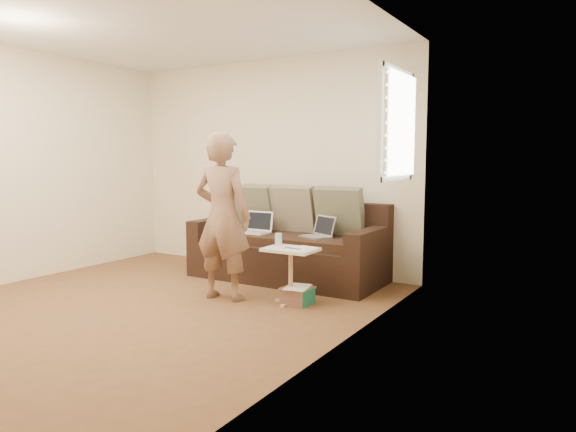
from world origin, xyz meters
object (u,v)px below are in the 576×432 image
object	(u,v)px
drinking_glass	(278,239)
sofa	(287,243)
striped_box	(298,296)
person	(223,216)
side_table	(291,276)
laptop_white	(253,233)
laptop_silver	(315,238)

from	to	relation	value
drinking_glass	sofa	bearing A→B (deg)	115.44
striped_box	person	bearing A→B (deg)	-164.90
side_table	striped_box	distance (m)	0.20
laptop_white	drinking_glass	size ratio (longest dim) A/B	2.92
laptop_white	striped_box	world-z (taller)	laptop_white
side_table	person	bearing A→B (deg)	-164.02
laptop_white	side_table	xyz separation A→B (m)	(0.94, -0.75, -0.25)
sofa	laptop_white	xyz separation A→B (m)	(-0.39, -0.12, 0.10)
side_table	striped_box	xyz separation A→B (m)	(0.07, 0.01, -0.18)
sofa	striped_box	distance (m)	1.12
side_table	drinking_glass	xyz separation A→B (m)	(-0.18, 0.07, 0.33)
laptop_silver	side_table	world-z (taller)	laptop_silver
person	drinking_glass	bearing A→B (deg)	-159.07
drinking_glass	side_table	bearing A→B (deg)	-20.31
drinking_glass	laptop_silver	bearing A→B (deg)	89.41
laptop_silver	side_table	size ratio (longest dim) A/B	0.62
sofa	side_table	size ratio (longest dim) A/B	4.08
laptop_silver	person	world-z (taller)	person
sofa	drinking_glass	xyz separation A→B (m)	(0.38, -0.80, 0.17)
sofa	person	bearing A→B (deg)	-95.48
sofa	laptop_white	size ratio (longest dim) A/B	6.29
sofa	striped_box	size ratio (longest dim) A/B	8.13
laptop_silver	laptop_white	xyz separation A→B (m)	(-0.78, -0.06, 0.00)
side_table	drinking_glass	size ratio (longest dim) A/B	4.50
sofa	striped_box	bearing A→B (deg)	-53.77
laptop_silver	laptop_white	size ratio (longest dim) A/B	0.96
person	side_table	xyz separation A→B (m)	(0.66, 0.19, -0.55)
person	drinking_glass	distance (m)	0.59
drinking_glass	striped_box	size ratio (longest dim) A/B	0.44
sofa	laptop_white	bearing A→B (deg)	-162.73
laptop_white	side_table	bearing A→B (deg)	-38.74
laptop_white	person	xyz separation A→B (m)	(0.28, -0.94, 0.30)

